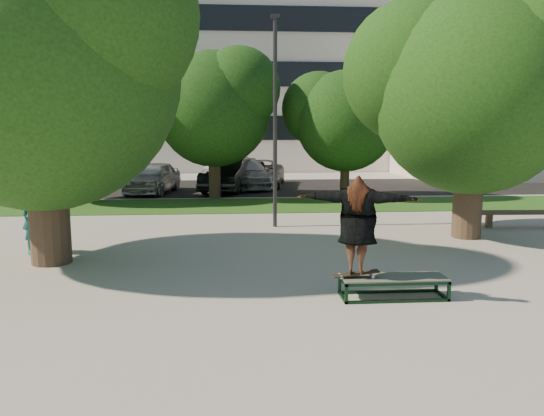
{
  "coord_description": "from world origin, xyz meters",
  "views": [
    {
      "loc": [
        -0.29,
        -10.57,
        2.87
      ],
      "look_at": [
        0.57,
        0.6,
        1.21
      ],
      "focal_mm": 35.0,
      "sensor_mm": 36.0,
      "label": 1
    }
  ],
  "objects": [
    {
      "name": "bg_tree_right",
      "position": [
        4.43,
        11.57,
        3.49
      ],
      "size": [
        5.04,
        4.31,
        5.43
      ],
      "color": "#38281E",
      "rests_on": "ground"
    },
    {
      "name": "grass_strip",
      "position": [
        1.0,
        9.5,
        0.01
      ],
      "size": [
        30.0,
        4.0,
        0.02
      ],
      "primitive_type": "cube",
      "color": "#1D4E16",
      "rests_on": "ground"
    },
    {
      "name": "skater_rig",
      "position": [
        1.82,
        -1.94,
        1.29
      ],
      "size": [
        2.12,
        1.23,
        1.75
      ],
      "rotation": [
        0.0,
        0.0,
        2.79
      ],
      "color": "white",
      "rests_on": "grind_box"
    },
    {
      "name": "ground",
      "position": [
        0.0,
        0.0,
        0.0
      ],
      "size": [
        120.0,
        120.0,
        0.0
      ],
      "primitive_type": "plane",
      "color": "#9C968F",
      "rests_on": "ground"
    },
    {
      "name": "car_dark",
      "position": [
        -0.5,
        14.49,
        0.8
      ],
      "size": [
        2.62,
        5.09,
        1.6
      ],
      "primitive_type": "imported",
      "rotation": [
        0.0,
        0.0,
        -0.2
      ],
      "color": "black",
      "rests_on": "asphalt_strip"
    },
    {
      "name": "office_building",
      "position": [
        -2.0,
        31.98,
        8.0
      ],
      "size": [
        30.0,
        14.12,
        16.0
      ],
      "color": "beige",
      "rests_on": "ground"
    },
    {
      "name": "car_silver_a",
      "position": [
        -3.86,
        13.88,
        0.72
      ],
      "size": [
        2.43,
        4.48,
        1.45
      ],
      "primitive_type": "imported",
      "rotation": [
        0.0,
        0.0,
        -0.18
      ],
      "color": "#ACACB1",
      "rests_on": "asphalt_strip"
    },
    {
      "name": "bench",
      "position": [
        8.49,
        4.31,
        0.41
      ],
      "size": [
        3.21,
        0.58,
        0.49
      ],
      "rotation": [
        0.0,
        0.0,
        -0.05
      ],
      "color": "brown",
      "rests_on": "ground"
    },
    {
      "name": "tree_left",
      "position": [
        -4.29,
        1.09,
        4.42
      ],
      "size": [
        6.96,
        5.95,
        7.12
      ],
      "color": "#38281E",
      "rests_on": "ground"
    },
    {
      "name": "bystander",
      "position": [
        -4.82,
        1.98,
        0.96
      ],
      "size": [
        0.82,
        0.81,
        1.92
      ],
      "primitive_type": "imported",
      "rotation": [
        0.0,
        0.0,
        0.75
      ],
      "color": "#1A6565",
      "rests_on": "ground"
    },
    {
      "name": "asphalt_strip",
      "position": [
        0.0,
        16.0,
        0.01
      ],
      "size": [
        40.0,
        8.0,
        0.01
      ],
      "primitive_type": "cube",
      "color": "black",
      "rests_on": "ground"
    },
    {
      "name": "car_silver_b",
      "position": [
        0.5,
        15.72,
        0.71
      ],
      "size": [
        2.64,
        5.1,
        1.41
      ],
      "primitive_type": "imported",
      "rotation": [
        0.0,
        0.0,
        0.14
      ],
      "color": "#A0A0A4",
      "rests_on": "asphalt_strip"
    },
    {
      "name": "bg_tree_mid",
      "position": [
        -1.08,
        12.08,
        4.02
      ],
      "size": [
        5.76,
        4.92,
        6.24
      ],
      "color": "#38281E",
      "rests_on": "ground"
    },
    {
      "name": "side_building",
      "position": [
        18.0,
        22.0,
        4.0
      ],
      "size": [
        15.0,
        10.0,
        8.0
      ],
      "primitive_type": "cube",
      "color": "beige",
      "rests_on": "ground"
    },
    {
      "name": "bg_tree_left",
      "position": [
        -6.57,
        11.07,
        3.73
      ],
      "size": [
        5.28,
        4.51,
        5.77
      ],
      "color": "#38281E",
      "rests_on": "ground"
    },
    {
      "name": "lamppost",
      "position": [
        1.0,
        5.0,
        3.15
      ],
      "size": [
        0.25,
        0.15,
        6.11
      ],
      "color": "#2D2D30",
      "rests_on": "ground"
    },
    {
      "name": "car_grey",
      "position": [
        1.19,
        16.5,
        0.67
      ],
      "size": [
        2.96,
        5.14,
        1.35
      ],
      "primitive_type": "imported",
      "rotation": [
        0.0,
        0.0,
        -0.15
      ],
      "color": "slate",
      "rests_on": "asphalt_strip"
    },
    {
      "name": "tree_right",
      "position": [
        5.92,
        3.08,
        4.09
      ],
      "size": [
        6.24,
        5.33,
        6.51
      ],
      "color": "#38281E",
      "rests_on": "ground"
    },
    {
      "name": "grind_box",
      "position": [
        2.47,
        -1.94,
        0.19
      ],
      "size": [
        1.8,
        0.6,
        0.38
      ],
      "color": "black",
      "rests_on": "ground"
    }
  ]
}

